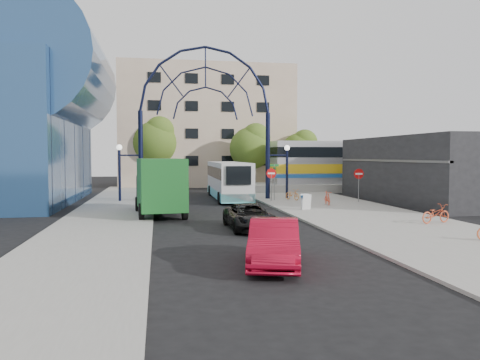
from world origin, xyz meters
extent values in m
plane|color=black|center=(0.00, 0.00, 0.00)|extent=(120.00, 120.00, 0.00)
cube|color=gray|center=(8.00, 4.00, 0.06)|extent=(8.00, 56.00, 0.12)
cube|color=gray|center=(-6.50, 6.00, 0.06)|extent=(5.00, 50.00, 0.12)
cylinder|color=black|center=(-5.00, 14.00, 3.50)|extent=(0.36, 0.36, 7.00)
cylinder|color=black|center=(5.00, 14.00, 3.50)|extent=(0.36, 0.36, 7.00)
cylinder|color=black|center=(-6.60, 14.00, 2.00)|extent=(0.20, 0.20, 4.00)
cylinder|color=black|center=(6.60, 14.00, 2.00)|extent=(0.20, 0.20, 4.00)
sphere|color=white|center=(-6.60, 14.00, 4.20)|extent=(0.44, 0.44, 0.44)
sphere|color=white|center=(6.60, 14.00, 4.20)|extent=(0.44, 0.44, 0.44)
cylinder|color=slate|center=(4.80, 12.00, 1.22)|extent=(0.06, 0.06, 2.20)
cylinder|color=red|center=(4.80, 12.00, 2.22)|extent=(0.80, 0.04, 0.80)
cube|color=white|center=(4.80, 11.97, 2.22)|extent=(0.55, 0.02, 0.12)
cylinder|color=slate|center=(11.00, 10.00, 1.22)|extent=(0.06, 0.06, 2.20)
cylinder|color=red|center=(11.00, 10.00, 2.22)|extent=(0.76, 0.04, 0.76)
cube|color=white|center=(11.00, 9.97, 2.22)|extent=(0.55, 0.02, 0.12)
cylinder|color=slate|center=(5.20, 12.60, 1.52)|extent=(0.05, 0.05, 2.80)
cube|color=#146626|center=(5.20, 12.60, 2.82)|extent=(0.70, 0.03, 0.18)
cube|color=#146626|center=(5.20, 12.60, 2.57)|extent=(0.03, 0.70, 0.18)
cube|color=white|center=(5.60, 5.80, 0.62)|extent=(0.55, 0.26, 0.99)
cube|color=white|center=(5.60, 6.15, 0.62)|extent=(0.55, 0.26, 0.99)
cube|color=#1E59A5|center=(5.60, 5.98, 0.95)|extent=(0.55, 0.42, 0.14)
cylinder|color=navy|center=(-12.00, 15.00, 10.00)|extent=(9.00, 16.00, 9.00)
cube|color=black|center=(16.00, 10.00, 2.50)|extent=(6.00, 16.00, 5.00)
cube|color=tan|center=(2.00, 35.00, 7.00)|extent=(20.00, 12.00, 14.00)
cube|color=gray|center=(20.00, 22.00, 0.40)|extent=(32.00, 5.00, 0.80)
cube|color=#B7B7BC|center=(20.00, 22.00, 2.90)|extent=(25.00, 3.00, 4.20)
cube|color=gold|center=(20.00, 22.00, 2.30)|extent=(25.10, 3.05, 0.90)
cube|color=black|center=(20.00, 22.00, 3.90)|extent=(25.05, 3.05, 1.00)
cube|color=#1E59A5|center=(20.00, 22.00, 1.60)|extent=(25.10, 3.05, 0.35)
cylinder|color=#382314|center=(6.00, 26.00, 1.26)|extent=(0.36, 0.36, 2.52)
sphere|color=#295416|center=(6.00, 26.00, 4.34)|extent=(4.48, 4.48, 4.48)
sphere|color=#295416|center=(6.50, 25.70, 5.46)|extent=(3.08, 3.08, 3.08)
cylinder|color=#382314|center=(-4.00, 30.00, 1.44)|extent=(0.36, 0.36, 2.88)
sphere|color=#295416|center=(-4.00, 30.00, 4.96)|extent=(5.12, 5.12, 5.12)
sphere|color=#295416|center=(-3.50, 29.70, 6.24)|extent=(3.52, 3.52, 3.52)
cylinder|color=#382314|center=(12.00, 28.00, 1.17)|extent=(0.36, 0.36, 2.34)
sphere|color=#295416|center=(12.00, 28.00, 4.03)|extent=(4.16, 4.16, 4.16)
sphere|color=#295416|center=(12.50, 27.70, 5.07)|extent=(2.86, 2.86, 2.86)
cube|color=silver|center=(1.98, 15.31, 1.66)|extent=(2.59, 10.92, 2.74)
cube|color=#63D7DC|center=(1.98, 15.31, 0.52)|extent=(2.62, 10.92, 0.66)
cube|color=black|center=(1.98, 15.31, 2.22)|extent=(2.63, 10.70, 0.85)
cube|color=black|center=(1.89, 9.80, 2.18)|extent=(1.79, 0.16, 1.32)
cube|color=black|center=(2.07, 20.71, 1.51)|extent=(2.27, 0.21, 1.51)
cylinder|color=black|center=(0.86, 18.70, 0.45)|extent=(0.28, 0.91, 0.91)
cylinder|color=black|center=(3.21, 18.67, 0.45)|extent=(0.28, 0.91, 0.91)
cylinder|color=black|center=(0.74, 11.30, 0.45)|extent=(0.28, 0.91, 0.91)
cylinder|color=black|center=(3.09, 11.27, 0.45)|extent=(0.28, 0.91, 0.91)
cube|color=black|center=(-3.84, 7.59, 1.13)|extent=(2.58, 2.68, 2.27)
cube|color=black|center=(-3.95, 8.83, 1.60)|extent=(2.06, 0.29, 1.03)
cube|color=#185B21|center=(-3.56, 4.52, 1.96)|extent=(2.89, 4.94, 2.88)
cylinder|color=black|center=(-4.99, 7.18, 0.49)|extent=(0.36, 1.01, 0.99)
cylinder|color=black|center=(-2.63, 7.39, 0.49)|extent=(0.36, 1.01, 0.99)
cylinder|color=black|center=(-4.63, 3.18, 0.49)|extent=(0.36, 1.01, 0.99)
cylinder|color=black|center=(-2.27, 3.39, 0.49)|extent=(0.36, 1.01, 0.99)
imported|color=black|center=(0.63, -0.61, 0.62)|extent=(2.16, 4.51, 1.24)
imported|color=#A50A23|center=(-0.02, -7.95, 0.74)|extent=(2.65, 4.75, 1.48)
imported|color=orange|center=(6.62, 12.51, 0.55)|extent=(1.13, 1.73, 0.86)
imported|color=#EB4C2F|center=(7.97, 8.45, 0.60)|extent=(0.68, 1.65, 0.96)
imported|color=#D34F2A|center=(10.25, -0.97, 0.60)|extent=(1.95, 1.11, 0.97)
camera|label=1|loc=(-3.74, -22.63, 3.58)|focal=35.00mm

